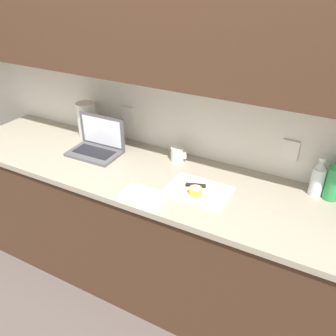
# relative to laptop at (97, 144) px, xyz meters

# --- Properties ---
(ground_plane) EXTENTS (12.00, 12.00, 0.00)m
(ground_plane) POSITION_rel_laptop_xyz_m (0.39, -0.07, -0.96)
(ground_plane) COLOR #564C47
(ground_plane) RESTS_ON ground
(wall_back) EXTENTS (5.20, 0.38, 2.60)m
(wall_back) POSITION_rel_laptop_xyz_m (0.39, 0.18, 0.60)
(wall_back) COLOR white
(wall_back) RESTS_ON ground_plane
(counter_unit) EXTENTS (2.59, 0.65, 0.90)m
(counter_unit) POSITION_rel_laptop_xyz_m (0.36, -0.07, -0.50)
(counter_unit) COLOR #472D1E
(counter_unit) RESTS_ON ground_plane
(laptop) EXTENTS (0.33, 0.22, 0.23)m
(laptop) POSITION_rel_laptop_xyz_m (0.00, 0.00, 0.00)
(laptop) COLOR #515156
(laptop) RESTS_ON counter_unit
(cutting_board) EXTENTS (0.34, 0.25, 0.01)m
(cutting_board) POSITION_rel_laptop_xyz_m (0.76, -0.11, -0.05)
(cutting_board) COLOR silver
(cutting_board) RESTS_ON counter_unit
(knife) EXTENTS (0.26, 0.12, 0.02)m
(knife) POSITION_rel_laptop_xyz_m (0.77, -0.08, -0.04)
(knife) COLOR silver
(knife) RESTS_ON cutting_board
(lemon_half_cut) EXTENTS (0.07, 0.07, 0.04)m
(lemon_half_cut) POSITION_rel_laptop_xyz_m (0.76, -0.15, -0.03)
(lemon_half_cut) COLOR yellow
(lemon_half_cut) RESTS_ON cutting_board
(bottle_green_soda) EXTENTS (0.07, 0.07, 0.22)m
(bottle_green_soda) POSITION_rel_laptop_xyz_m (1.32, 0.16, 0.04)
(bottle_green_soda) COLOR silver
(bottle_green_soda) RESTS_ON counter_unit
(bottle_oil_tall) EXTENTS (0.08, 0.08, 0.25)m
(bottle_oil_tall) POSITION_rel_laptop_xyz_m (1.40, 0.16, 0.06)
(bottle_oil_tall) COLOR #2D934C
(bottle_oil_tall) RESTS_ON counter_unit
(measuring_cup) EXTENTS (0.10, 0.08, 0.09)m
(measuring_cup) POSITION_rel_laptop_xyz_m (0.51, 0.15, -0.01)
(measuring_cup) COLOR silver
(measuring_cup) RESTS_ON counter_unit
(paper_towel_roll) EXTENTS (0.13, 0.13, 0.25)m
(paper_towel_roll) POSITION_rel_laptop_xyz_m (-0.21, 0.16, 0.07)
(paper_towel_roll) COLOR white
(paper_towel_roll) RESTS_ON counter_unit
(dish_towel) EXTENTS (0.23, 0.17, 0.02)m
(dish_towel) POSITION_rel_laptop_xyz_m (0.53, -0.31, -0.04)
(dish_towel) COLOR white
(dish_towel) RESTS_ON counter_unit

